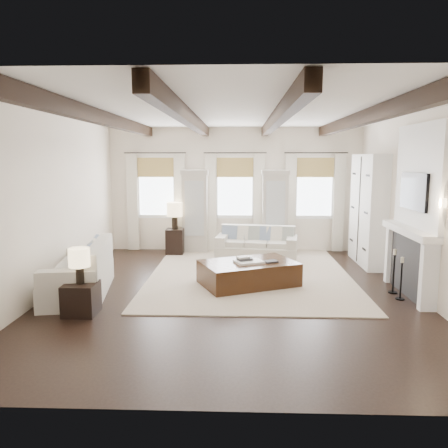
{
  "coord_description": "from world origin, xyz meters",
  "views": [
    {
      "loc": [
        0.12,
        -7.62,
        2.41
      ],
      "look_at": [
        -0.18,
        0.73,
        1.15
      ],
      "focal_mm": 35.0,
      "sensor_mm": 36.0,
      "label": 1
    }
  ],
  "objects_px": {
    "ottoman": "(248,273)",
    "side_table_back": "(175,242)",
    "side_table_front": "(81,299)",
    "sofa_left": "(83,273)",
    "sofa_back": "(257,246)"
  },
  "relations": [
    {
      "from": "sofa_left",
      "to": "side_table_back",
      "type": "distance_m",
      "value": 3.51
    },
    {
      "from": "sofa_back",
      "to": "sofa_left",
      "type": "distance_m",
      "value": 4.22
    },
    {
      "from": "sofa_back",
      "to": "ottoman",
      "type": "bearing_deg",
      "value": -96.59
    },
    {
      "from": "sofa_left",
      "to": "side_table_back",
      "type": "bearing_deg",
      "value": 70.5
    },
    {
      "from": "side_table_back",
      "to": "side_table_front",
      "type": "bearing_deg",
      "value": -100.78
    },
    {
      "from": "sofa_left",
      "to": "ottoman",
      "type": "distance_m",
      "value": 3.05
    },
    {
      "from": "ottoman",
      "to": "side_table_front",
      "type": "height_order",
      "value": "side_table_front"
    },
    {
      "from": "sofa_left",
      "to": "ottoman",
      "type": "bearing_deg",
      "value": 11.89
    },
    {
      "from": "sofa_left",
      "to": "side_table_back",
      "type": "relative_size",
      "value": 3.5
    },
    {
      "from": "ottoman",
      "to": "side_table_back",
      "type": "distance_m",
      "value": 3.24
    },
    {
      "from": "sofa_back",
      "to": "side_table_front",
      "type": "xyz_separation_m",
      "value": [
        -2.88,
        -3.77,
        -0.08
      ]
    },
    {
      "from": "sofa_left",
      "to": "side_table_front",
      "type": "xyz_separation_m",
      "value": [
        0.34,
        -1.04,
        -0.13
      ]
    },
    {
      "from": "ottoman",
      "to": "side_table_back",
      "type": "xyz_separation_m",
      "value": [
        -1.8,
        2.69,
        0.1
      ]
    },
    {
      "from": "side_table_front",
      "to": "side_table_back",
      "type": "xyz_separation_m",
      "value": [
        0.83,
        4.36,
        0.08
      ]
    },
    {
      "from": "sofa_back",
      "to": "ottoman",
      "type": "xyz_separation_m",
      "value": [
        -0.24,
        -2.1,
        -0.1
      ]
    }
  ]
}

